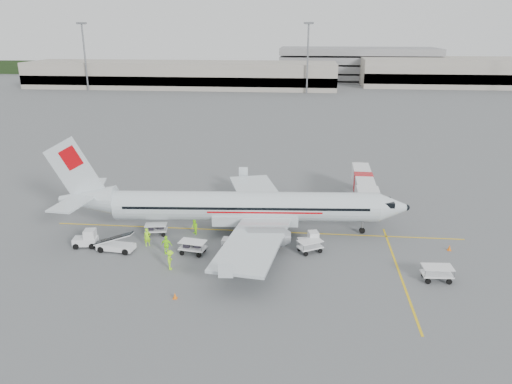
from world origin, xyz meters
TOP-DOWN VIEW (x-y plane):
  - ground at (0.00, 0.00)m, footprint 360.00×360.00m
  - stripe_lead at (0.00, 0.00)m, footprint 44.00×0.20m
  - stripe_cross at (14.00, -8.00)m, footprint 0.20×20.00m
  - terminal_west at (-40.00, 130.00)m, footprint 110.00×22.00m
  - terminal_east at (70.00, 145.00)m, footprint 90.00×26.00m
  - parking_garage at (25.00, 160.00)m, footprint 62.00×24.00m
  - treeline at (0.00, 175.00)m, footprint 300.00×3.00m
  - mast_west at (-70.00, 118.00)m, footprint 3.20×1.20m
  - mast_center at (5.00, 118.00)m, footprint 3.20×1.20m
  - aircraft at (-0.82, -0.34)m, footprint 38.76×31.45m
  - jet_bridge at (12.43, 10.10)m, footprint 3.07×14.86m
  - belt_loader at (-12.99, -6.32)m, footprint 4.95×2.29m
  - tug_fore at (5.84, -3.48)m, footprint 2.33×1.68m
  - tug_mid at (-1.67, -4.34)m, footprint 2.24×1.38m
  - tug_aft at (-16.43, -5.64)m, footprint 2.49×1.65m
  - cart_loaded_a at (-5.34, -6.16)m, footprint 2.74×1.91m
  - cart_loaded_b at (-10.23, -2.00)m, footprint 2.47×1.71m
  - cart_empty_a at (5.99, -4.69)m, footprint 2.73×2.40m
  - cart_empty_b at (16.94, -9.31)m, footprint 2.66×1.67m
  - cone_nose at (19.70, -2.89)m, footprint 0.37×0.37m
  - cone_port at (-4.85, 9.79)m, footprint 0.38×0.38m
  - cone_stbd at (-4.93, -14.62)m, footprint 0.34×0.34m
  - crew_a at (-10.28, -4.82)m, footprint 0.81×0.76m
  - crew_b at (-6.20, -1.50)m, footprint 0.95×0.99m
  - crew_c at (-6.64, -9.61)m, footprint 0.82×1.27m
  - crew_d at (-7.82, -6.55)m, footprint 1.15×0.55m

SIDE VIEW (x-z plane):
  - ground at x=0.00m, z-range 0.00..0.00m
  - stripe_lead at x=0.00m, z-range 0.00..0.01m
  - stripe_cross at x=14.00m, z-range 0.00..0.01m
  - cone_stbd at x=-4.93m, z-range 0.00..0.56m
  - cone_nose at x=19.70m, z-range 0.00..0.61m
  - cone_port at x=-4.85m, z-range 0.00..0.62m
  - cart_loaded_b at x=-10.23m, z-range 0.00..1.19m
  - cart_empty_a at x=5.99m, z-range 0.00..1.22m
  - cart_loaded_a at x=-5.34m, z-range 0.00..1.32m
  - cart_empty_b at x=16.94m, z-range 0.00..1.34m
  - crew_b at x=-6.20m, z-range 0.00..1.62m
  - tug_fore at x=5.84m, z-range 0.00..1.62m
  - tug_mid at x=-1.67m, z-range 0.00..1.67m
  - tug_aft at x=-16.43m, z-range 0.00..1.79m
  - crew_c at x=-6.64m, z-range 0.00..1.86m
  - crew_a at x=-10.28m, z-range 0.00..1.87m
  - crew_d at x=-7.82m, z-range 0.00..1.90m
  - belt_loader at x=-12.99m, z-range 0.00..2.59m
  - jet_bridge at x=12.43m, z-range 0.00..3.89m
  - treeline at x=0.00m, z-range 0.00..6.00m
  - terminal_west at x=-40.00m, z-range 0.00..9.00m
  - terminal_east at x=70.00m, z-range 0.00..10.00m
  - aircraft at x=-0.82m, z-range 0.00..10.12m
  - parking_garage at x=25.00m, z-range 0.00..14.00m
  - mast_west at x=-70.00m, z-range 0.00..22.00m
  - mast_center at x=5.00m, z-range 0.00..22.00m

